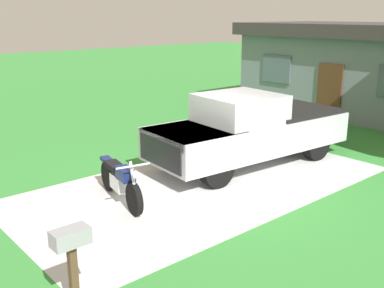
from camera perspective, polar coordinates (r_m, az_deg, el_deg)
name	(u,v)px	position (r m, az deg, el deg)	size (l,w,h in m)	color
ground_plane	(205,185)	(10.72, 1.58, -5.11)	(80.00, 80.00, 0.00)	#338035
driveway_pad	(205,185)	(10.72, 1.58, -5.09)	(4.53, 8.82, 0.01)	silver
motorcycle	(120,181)	(9.74, -8.94, -4.54)	(2.19, 0.81, 1.09)	black
pickup_truck	(252,128)	(12.08, 7.46, 1.94)	(2.43, 5.76, 1.90)	black
mailbox	(71,249)	(6.12, -14.85, -12.61)	(0.26, 0.48, 1.26)	#4C3823
neighbor_house	(366,67)	(19.76, 20.98, 8.93)	(9.60, 5.60, 3.50)	slate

